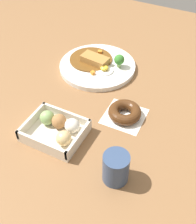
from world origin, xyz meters
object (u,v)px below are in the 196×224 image
object	(u,v)px
chocolate_ring_donut	(125,112)
curry_plate	(98,65)
donut_box	(57,129)
coffee_mug	(116,168)

from	to	relation	value
chocolate_ring_donut	curry_plate	bearing A→B (deg)	-44.88
donut_box	coffee_mug	distance (m)	0.22
curry_plate	donut_box	size ratio (longest dim) A/B	1.68
donut_box	coffee_mug	bearing A→B (deg)	164.63
donut_box	chocolate_ring_donut	size ratio (longest dim) A/B	1.33
curry_plate	donut_box	distance (m)	0.35
chocolate_ring_donut	coffee_mug	size ratio (longest dim) A/B	1.44
curry_plate	coffee_mug	bearing A→B (deg)	122.40
curry_plate	coffee_mug	world-z (taller)	coffee_mug
donut_box	chocolate_ring_donut	bearing A→B (deg)	-132.66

